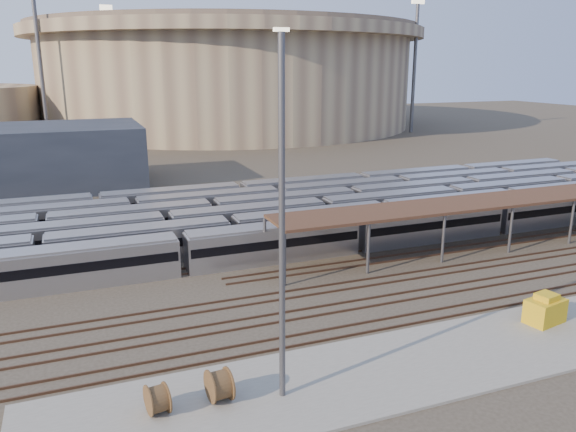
% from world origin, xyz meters
% --- Properties ---
extents(ground, '(420.00, 420.00, 0.00)m').
position_xyz_m(ground, '(0.00, 0.00, 0.00)').
color(ground, '#383026').
rests_on(ground, ground).
extents(apron, '(50.00, 9.00, 0.20)m').
position_xyz_m(apron, '(-5.00, -15.00, 0.10)').
color(apron, gray).
rests_on(apron, ground).
extents(subway_trains, '(130.88, 23.90, 3.60)m').
position_xyz_m(subway_trains, '(0.15, 18.50, 1.80)').
color(subway_trains, '#A8A8AD').
rests_on(subway_trains, ground).
extents(inspection_shed, '(60.30, 6.00, 5.30)m').
position_xyz_m(inspection_shed, '(22.00, 4.00, 4.98)').
color(inspection_shed, '#4E4E53').
rests_on(inspection_shed, ground).
extents(empty_tracks, '(170.00, 9.62, 0.18)m').
position_xyz_m(empty_tracks, '(0.00, -5.00, 0.09)').
color(empty_tracks, '#4C3323').
rests_on(empty_tracks, ground).
extents(stadium, '(124.00, 124.00, 32.50)m').
position_xyz_m(stadium, '(25.00, 140.00, 16.47)').
color(stadium, '#9A8968').
rests_on(stadium, ground).
extents(service_building, '(42.00, 20.00, 10.00)m').
position_xyz_m(service_building, '(-35.00, 55.00, 5.00)').
color(service_building, '#1E232D').
rests_on(service_building, ground).
extents(floodlight_0, '(4.00, 1.00, 38.40)m').
position_xyz_m(floodlight_0, '(-30.00, 110.00, 20.65)').
color(floodlight_0, '#4E4E53').
rests_on(floodlight_0, ground).
extents(floodlight_2, '(4.00, 1.00, 38.40)m').
position_xyz_m(floodlight_2, '(70.00, 100.00, 20.65)').
color(floodlight_2, '#4E4E53').
rests_on(floodlight_2, ground).
extents(floodlight_3, '(4.00, 1.00, 38.40)m').
position_xyz_m(floodlight_3, '(-10.00, 160.00, 20.65)').
color(floodlight_3, '#4E4E53').
rests_on(floodlight_3, ground).
extents(cable_reel_west, '(1.30, 1.97, 1.82)m').
position_xyz_m(cable_reel_west, '(-21.76, -14.50, 1.11)').
color(cable_reel_west, brown).
rests_on(cable_reel_west, apron).
extents(cable_reel_east, '(1.36, 2.14, 2.02)m').
position_xyz_m(cable_reel_east, '(-18.15, -14.52, 1.21)').
color(cable_reel_east, brown).
rests_on(cable_reel_east, apron).
extents(yard_light_pole, '(0.81, 0.36, 21.08)m').
position_xyz_m(yard_light_pole, '(-14.48, -15.34, 10.82)').
color(yard_light_pole, '#4E4E53').
rests_on(yard_light_pole, apron).
extents(yellow_equipment, '(3.32, 2.43, 1.88)m').
position_xyz_m(yellow_equipment, '(7.88, -13.40, 1.14)').
color(yellow_equipment, gold).
rests_on(yellow_equipment, apron).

